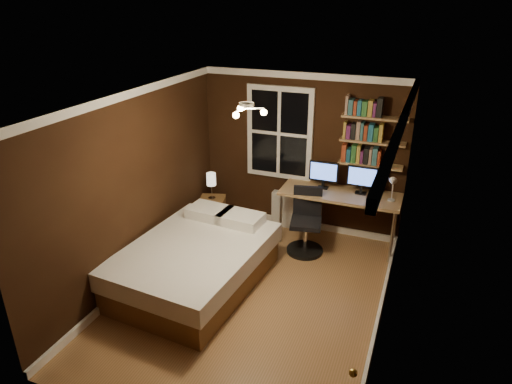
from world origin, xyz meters
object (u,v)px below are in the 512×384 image
(nightstand, at_px, (213,212))
(office_chair, at_px, (306,228))
(radiator, at_px, (284,209))
(desk_lamp, at_px, (392,188))
(monitor_right, at_px, (362,180))
(monitor_left, at_px, (324,175))
(bed, at_px, (196,263))
(bedside_lamp, at_px, (211,186))
(desk, at_px, (340,197))

(nightstand, relative_size, office_chair, 0.50)
(nightstand, height_order, radiator, radiator)
(nightstand, distance_m, desk_lamp, 2.88)
(radiator, xyz_separation_m, monitor_right, (1.22, -0.15, 0.75))
(monitor_left, bearing_deg, office_chair, -102.18)
(monitor_right, relative_size, desk_lamp, 1.00)
(radiator, height_order, monitor_right, monitor_right)
(bed, xyz_separation_m, bedside_lamp, (-0.54, 1.56, 0.40))
(monitor_left, distance_m, monitor_right, 0.57)
(bed, height_order, desk, desk)
(bed, bearing_deg, desk, 54.22)
(bed, relative_size, desk_lamp, 5.13)
(bed, distance_m, desk_lamp, 2.87)
(desk, xyz_separation_m, desk_lamp, (0.73, -0.09, 0.28))
(desk, distance_m, office_chair, 0.69)
(bedside_lamp, distance_m, radiator, 1.25)
(monitor_left, bearing_deg, bedside_lamp, -171.03)
(nightstand, bearing_deg, desk_lamp, -14.86)
(nightstand, xyz_separation_m, monitor_right, (2.32, 0.28, 0.80))
(desk_lamp, distance_m, office_chair, 1.35)
(monitor_left, distance_m, desk_lamp, 1.03)
(bed, relative_size, office_chair, 2.31)
(desk_lamp, bearing_deg, monitor_right, 158.21)
(office_chair, bearing_deg, monitor_left, 66.33)
(monitor_right, bearing_deg, desk, -162.84)
(nightstand, bearing_deg, radiator, 4.49)
(bedside_lamp, height_order, desk, bedside_lamp)
(desk_lamp, xyz_separation_m, office_chair, (-1.12, -0.31, -0.69))
(nightstand, bearing_deg, monitor_left, -7.91)
(desk, distance_m, desk_lamp, 0.79)
(nightstand, bearing_deg, bed, -87.84)
(bedside_lamp, xyz_separation_m, desk_lamp, (2.76, 0.10, 0.35))
(bed, relative_size, monitor_right, 5.12)
(bed, bearing_deg, office_chair, 55.43)
(bedside_lamp, bearing_deg, desk, 5.27)
(desk, bearing_deg, bed, -130.45)
(desk_lamp, bearing_deg, desk, 172.97)
(desk, relative_size, monitor_left, 3.99)
(bedside_lamp, xyz_separation_m, monitor_right, (2.32, 0.28, 0.34))
(desk_lamp, relative_size, office_chair, 0.45)
(bedside_lamp, height_order, monitor_left, monitor_left)
(nightstand, relative_size, desk, 0.28)
(office_chair, bearing_deg, monitor_right, 24.48)
(bed, height_order, office_chair, office_chair)
(desk, xyz_separation_m, monitor_right, (0.28, 0.09, 0.27))
(radiator, height_order, desk_lamp, desk_lamp)
(bed, relative_size, monitor_left, 5.12)
(radiator, distance_m, office_chair, 0.85)
(bedside_lamp, bearing_deg, desk_lamp, 2.02)
(bedside_lamp, bearing_deg, radiator, 21.37)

